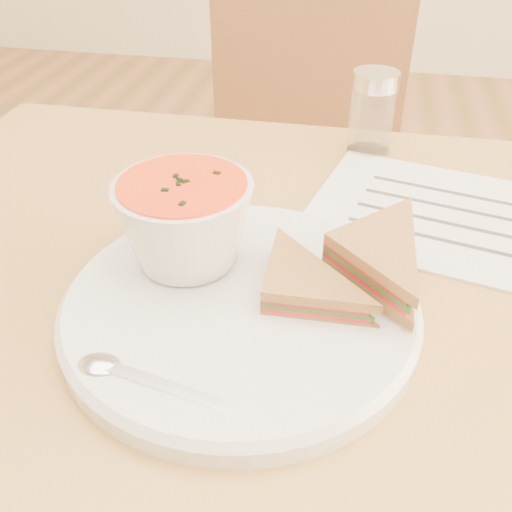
% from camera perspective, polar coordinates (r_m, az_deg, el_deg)
% --- Properties ---
extents(dining_table, '(1.00, 0.70, 0.75)m').
position_cam_1_polar(dining_table, '(0.83, 3.84, -22.49)').
color(dining_table, '#9F6A31').
rests_on(dining_table, floor).
extents(chair_far, '(0.45, 0.45, 0.97)m').
position_cam_1_polar(chair_far, '(1.23, 3.25, 6.73)').
color(chair_far, brown).
rests_on(chair_far, floor).
extents(plate, '(0.33, 0.33, 0.02)m').
position_cam_1_polar(plate, '(0.50, -1.59, -5.13)').
color(plate, white).
rests_on(plate, dining_table).
extents(soup_bowl, '(0.12, 0.12, 0.08)m').
position_cam_1_polar(soup_bowl, '(0.51, -7.05, 2.94)').
color(soup_bowl, white).
rests_on(soup_bowl, plate).
extents(sandwich_half_a, '(0.10, 0.10, 0.03)m').
position_cam_1_polar(sandwich_half_a, '(0.46, 0.42, -5.05)').
color(sandwich_half_a, '#A66B3A').
rests_on(sandwich_half_a, plate).
extents(sandwich_half_b, '(0.15, 0.15, 0.03)m').
position_cam_1_polar(sandwich_half_b, '(0.50, 6.70, 0.69)').
color(sandwich_half_b, '#A66B3A').
rests_on(sandwich_half_b, plate).
extents(spoon, '(0.17, 0.06, 0.01)m').
position_cam_1_polar(spoon, '(0.42, -9.77, -12.57)').
color(spoon, silver).
rests_on(spoon, plate).
extents(paper_menu, '(0.35, 0.29, 0.00)m').
position_cam_1_polar(paper_menu, '(0.66, 19.01, 3.71)').
color(paper_menu, silver).
rests_on(paper_menu, dining_table).
extents(condiment_shaker, '(0.07, 0.07, 0.11)m').
position_cam_1_polar(condiment_shaker, '(0.77, 11.52, 13.88)').
color(condiment_shaker, silver).
rests_on(condiment_shaker, dining_table).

